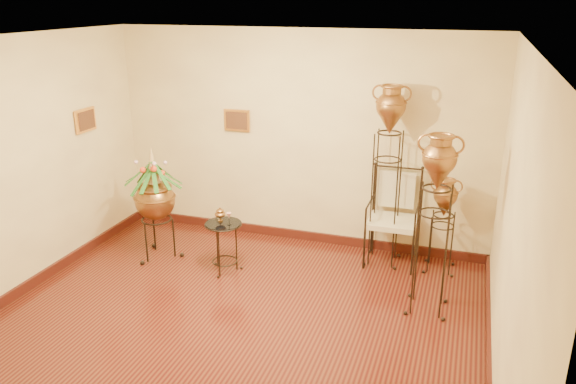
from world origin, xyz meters
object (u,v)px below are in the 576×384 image
(armchair, at_px, (393,218))
(side_table, at_px, (224,246))
(amphora_mid, at_px, (433,224))
(amphora_tall, at_px, (387,175))
(planter_urn, at_px, (155,196))

(armchair, height_order, side_table, armchair)
(amphora_mid, height_order, armchair, amphora_mid)
(amphora_tall, bearing_deg, amphora_mid, -57.15)
(amphora_tall, height_order, amphora_mid, amphora_tall)
(amphora_tall, height_order, armchair, amphora_tall)
(amphora_mid, distance_m, armchair, 1.19)
(amphora_tall, relative_size, planter_urn, 1.52)
(amphora_tall, height_order, side_table, amphora_tall)
(planter_urn, distance_m, armchair, 2.95)
(planter_urn, height_order, side_table, planter_urn)
(amphora_mid, relative_size, armchair, 1.63)
(armchair, relative_size, side_table, 1.50)
(planter_urn, height_order, armchair, planter_urn)
(amphora_mid, xyz_separation_m, armchair, (-0.53, 0.99, -0.38))
(armchair, bearing_deg, amphora_mid, -62.18)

